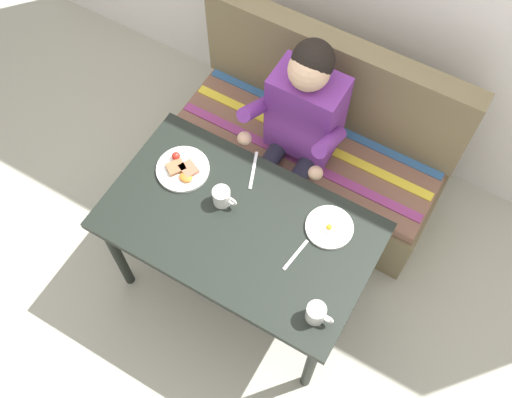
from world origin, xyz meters
name	(u,v)px	position (x,y,z in m)	size (l,w,h in m)	color
ground_plane	(242,283)	(0.00, 0.00, 0.00)	(8.00, 8.00, 0.00)	#A8A796
table	(239,232)	(0.00, 0.00, 0.65)	(1.20, 0.70, 0.73)	black
couch	(312,148)	(0.00, 0.76, 0.33)	(1.44, 0.56, 1.00)	brown
person	(299,125)	(-0.02, 0.59, 0.74)	(0.45, 0.61, 1.21)	#6F2F8B
plate_breakfast	(183,169)	(-0.36, 0.11, 0.74)	(0.25, 0.25, 0.05)	white
plate_eggs	(329,227)	(0.35, 0.18, 0.74)	(0.21, 0.21, 0.04)	white
coffee_mug	(316,313)	(0.48, -0.20, 0.78)	(0.12, 0.08, 0.09)	white
coffee_mug_second	(222,197)	(-0.12, 0.06, 0.78)	(0.12, 0.08, 0.09)	white
fork	(296,255)	(0.29, -0.01, 0.73)	(0.01, 0.17, 0.01)	silver
knife	(253,170)	(-0.08, 0.27, 0.73)	(0.01, 0.20, 0.01)	silver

